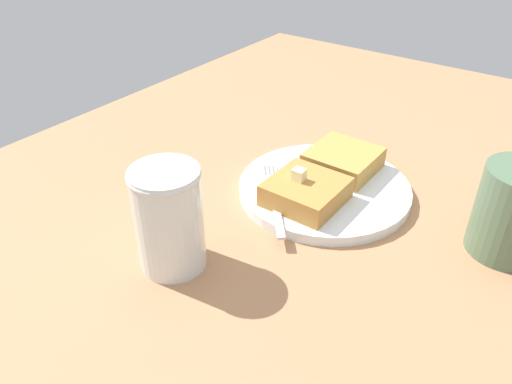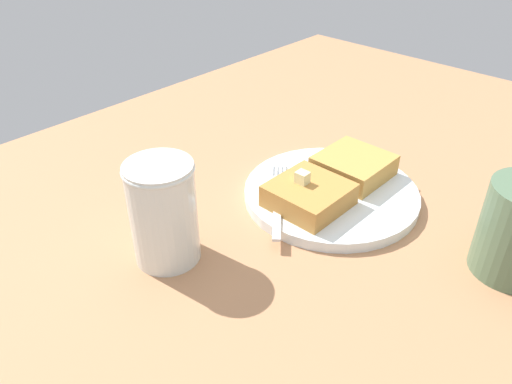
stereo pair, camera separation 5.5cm
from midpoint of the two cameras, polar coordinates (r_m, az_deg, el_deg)
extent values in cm
cube|color=#AB7751|center=(62.55, 14.07, -3.14)|extent=(108.54, 108.54, 2.53)
cylinder|color=white|center=(63.02, 5.32, 0.28)|extent=(21.48, 21.48, 1.32)
torus|color=gray|center=(62.87, 5.33, 0.48)|extent=(21.48, 21.48, 0.80)
cube|color=#B97F3B|center=(58.61, 3.04, -0.04)|extent=(8.41, 8.30, 2.72)
cube|color=#C18F43|center=(65.42, 7.54, 3.54)|extent=(8.41, 8.30, 2.72)
cube|color=beige|center=(57.82, 2.22, 1.91)|extent=(1.32, 1.46, 1.43)
cube|color=silver|center=(57.23, -0.38, -2.36)|extent=(8.25, 7.10, 0.36)
cube|color=silver|center=(62.53, -0.74, 1.06)|extent=(3.56, 3.48, 0.36)
cube|color=silver|center=(65.05, -1.62, 2.44)|extent=(2.66, 2.30, 0.36)
cube|color=silver|center=(65.07, -1.14, 2.46)|extent=(2.66, 2.30, 0.36)
cube|color=silver|center=(65.09, -0.65, 2.48)|extent=(2.66, 2.30, 0.36)
cube|color=silver|center=(65.12, -0.17, 2.50)|extent=(2.66, 2.30, 0.36)
cylinder|color=#471C0E|center=(51.24, -12.84, -4.34)|extent=(6.31, 6.31, 8.56)
cylinder|color=silver|center=(50.47, -13.02, -3.16)|extent=(6.86, 6.86, 11.18)
torus|color=silver|center=(47.66, -13.79, 1.82)|extent=(7.09, 7.09, 0.50)
camera|label=1|loc=(0.03, -92.86, -1.88)|focal=35.00mm
camera|label=2|loc=(0.03, 87.14, 1.88)|focal=35.00mm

